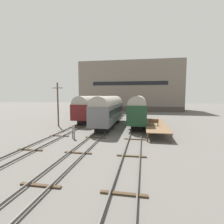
{
  "coord_description": "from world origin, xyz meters",
  "views": [
    {
      "loc": [
        5.93,
        -23.93,
        5.37
      ],
      "look_at": [
        0.0,
        8.51,
        2.2
      ],
      "focal_mm": 28.0,
      "sensor_mm": 36.0,
      "label": 1
    }
  ],
  "objects_px": {
    "utility_pole": "(58,104)",
    "train_car_maroon": "(92,107)",
    "train_car_green": "(138,108)",
    "bench": "(154,122)",
    "person_worker": "(73,130)",
    "train_car_grey": "(109,109)"
  },
  "relations": [
    {
      "from": "train_car_green",
      "to": "train_car_grey",
      "type": "bearing_deg",
      "value": -149.81
    },
    {
      "from": "train_car_green",
      "to": "bench",
      "type": "height_order",
      "value": "train_car_green"
    },
    {
      "from": "train_car_grey",
      "to": "person_worker",
      "type": "relative_size",
      "value": 8.33
    },
    {
      "from": "utility_pole",
      "to": "train_car_green",
      "type": "bearing_deg",
      "value": 18.08
    },
    {
      "from": "utility_pole",
      "to": "train_car_maroon",
      "type": "bearing_deg",
      "value": 63.64
    },
    {
      "from": "train_car_maroon",
      "to": "person_worker",
      "type": "height_order",
      "value": "train_car_maroon"
    },
    {
      "from": "bench",
      "to": "utility_pole",
      "type": "relative_size",
      "value": 0.19
    },
    {
      "from": "train_car_grey",
      "to": "utility_pole",
      "type": "height_order",
      "value": "utility_pole"
    },
    {
      "from": "person_worker",
      "to": "train_car_green",
      "type": "bearing_deg",
      "value": 58.7
    },
    {
      "from": "bench",
      "to": "train_car_maroon",
      "type": "bearing_deg",
      "value": 139.5
    },
    {
      "from": "train_car_green",
      "to": "bench",
      "type": "xyz_separation_m",
      "value": [
        2.37,
        -7.4,
        -1.42
      ]
    },
    {
      "from": "person_worker",
      "to": "utility_pole",
      "type": "xyz_separation_m",
      "value": [
        -6.11,
        7.92,
        2.81
      ]
    },
    {
      "from": "train_car_maroon",
      "to": "train_car_grey",
      "type": "distance_m",
      "value": 7.75
    },
    {
      "from": "person_worker",
      "to": "train_car_grey",
      "type": "bearing_deg",
      "value": 74.83
    },
    {
      "from": "train_car_grey",
      "to": "bench",
      "type": "xyz_separation_m",
      "value": [
        7.32,
        -4.52,
        -1.38
      ]
    },
    {
      "from": "person_worker",
      "to": "bench",
      "type": "bearing_deg",
      "value": 26.69
    },
    {
      "from": "train_car_green",
      "to": "utility_pole",
      "type": "xyz_separation_m",
      "value": [
        -13.63,
        -4.45,
        0.91
      ]
    },
    {
      "from": "train_car_grey",
      "to": "train_car_maroon",
      "type": "bearing_deg",
      "value": 129.71
    },
    {
      "from": "person_worker",
      "to": "utility_pole",
      "type": "relative_size",
      "value": 0.24
    },
    {
      "from": "train_car_maroon",
      "to": "utility_pole",
      "type": "height_order",
      "value": "utility_pole"
    },
    {
      "from": "train_car_maroon",
      "to": "utility_pole",
      "type": "bearing_deg",
      "value": -116.36
    },
    {
      "from": "train_car_green",
      "to": "train_car_maroon",
      "type": "relative_size",
      "value": 1.07
    }
  ]
}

